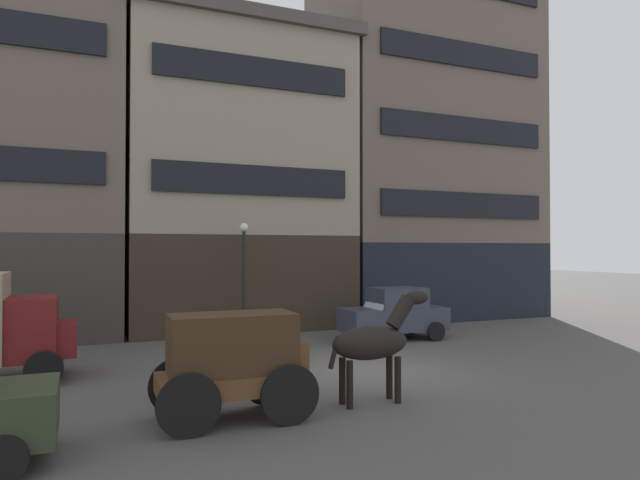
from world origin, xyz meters
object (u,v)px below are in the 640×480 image
Objects in this scene: streetlamp_curbside at (244,264)px; fire_hydrant_curbside at (219,332)px; sedan_light at (394,314)px; cargo_wagon at (235,358)px; draft_horse at (374,341)px.

streetlamp_curbside is 4.96× the size of fire_hydrant_curbside.
streetlamp_curbside is at bearing 157.88° from sedan_light.
cargo_wagon is 2.95m from draft_horse.
streetlamp_curbside is at bearing 92.76° from draft_horse.
sedan_light is at bearing 42.59° from cargo_wagon.
draft_horse is 0.63× the size of sedan_light.
streetlamp_curbside reaches higher than sedan_light.
draft_horse is 0.57× the size of streetlamp_curbside.
sedan_light is 0.90× the size of streetlamp_curbside.
draft_horse is at bearing -87.24° from streetlamp_curbside.
cargo_wagon is 0.71× the size of streetlamp_curbside.
cargo_wagon is 8.40m from fire_hydrant_curbside.
sedan_light is 6.10m from fire_hydrant_curbside.
fire_hydrant_curbside is (-1.43, 8.23, -0.84)m from draft_horse.
streetlamp_curbside is (2.52, 8.84, 1.52)m from cargo_wagon.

